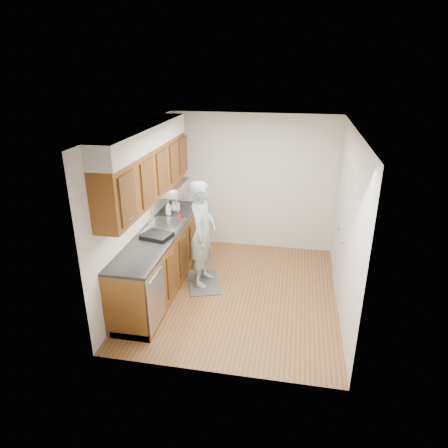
% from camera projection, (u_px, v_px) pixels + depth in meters
% --- Properties ---
extents(floor, '(3.50, 3.50, 0.00)m').
position_uv_depth(floor, '(237.00, 292.00, 6.18)').
color(floor, brown).
rests_on(floor, ground).
extents(ceiling, '(3.50, 3.50, 0.00)m').
position_uv_depth(ceiling, '(240.00, 128.00, 5.23)').
color(ceiling, white).
rests_on(ceiling, wall_left).
extents(wall_left, '(0.02, 3.50, 2.50)m').
position_uv_depth(wall_left, '(139.00, 210.00, 5.97)').
color(wall_left, silver).
rests_on(wall_left, floor).
extents(wall_right, '(0.02, 3.50, 2.50)m').
position_uv_depth(wall_right, '(347.00, 224.00, 5.45)').
color(wall_right, silver).
rests_on(wall_right, floor).
extents(wall_back, '(3.00, 0.02, 2.50)m').
position_uv_depth(wall_back, '(253.00, 183.00, 7.30)').
color(wall_back, silver).
rests_on(wall_back, floor).
extents(counter, '(0.64, 2.80, 1.30)m').
position_uv_depth(counter, '(162.00, 257.00, 6.20)').
color(counter, brown).
rests_on(counter, floor).
extents(upper_cabinets, '(0.47, 2.80, 1.21)m').
position_uv_depth(upper_cabinets, '(148.00, 164.00, 5.71)').
color(upper_cabinets, brown).
rests_on(upper_cabinets, wall_left).
extents(closet_door, '(0.02, 1.22, 2.05)m').
position_uv_depth(closet_door, '(342.00, 231.00, 5.81)').
color(closet_door, silver).
rests_on(closet_door, wall_right).
extents(floor_mat, '(0.72, 0.93, 0.02)m').
position_uv_depth(floor_mat, '(204.00, 282.00, 6.45)').
color(floor_mat, '#555557').
rests_on(floor_mat, floor).
extents(person, '(0.49, 0.70, 1.91)m').
position_uv_depth(person, '(202.00, 227.00, 6.08)').
color(person, '#8CA1AA').
rests_on(person, floor_mat).
extents(soap_bottle_a, '(0.10, 0.10, 0.25)m').
position_uv_depth(soap_bottle_a, '(168.00, 208.00, 6.62)').
color(soap_bottle_a, silver).
rests_on(soap_bottle_a, counter).
extents(soap_bottle_b, '(0.11, 0.11, 0.21)m').
position_uv_depth(soap_bottle_b, '(176.00, 205.00, 6.81)').
color(soap_bottle_b, silver).
rests_on(soap_bottle_b, counter).
extents(soap_bottle_c, '(0.20, 0.20, 0.18)m').
position_uv_depth(soap_bottle_c, '(173.00, 206.00, 6.79)').
color(soap_bottle_c, silver).
rests_on(soap_bottle_c, counter).
extents(soda_can, '(0.06, 0.06, 0.11)m').
position_uv_depth(soda_can, '(179.00, 216.00, 6.47)').
color(soda_can, maroon).
rests_on(soda_can, counter).
extents(dish_rack, '(0.46, 0.41, 0.06)m').
position_uv_depth(dish_rack, '(157.00, 236.00, 5.78)').
color(dish_rack, black).
rests_on(dish_rack, counter).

